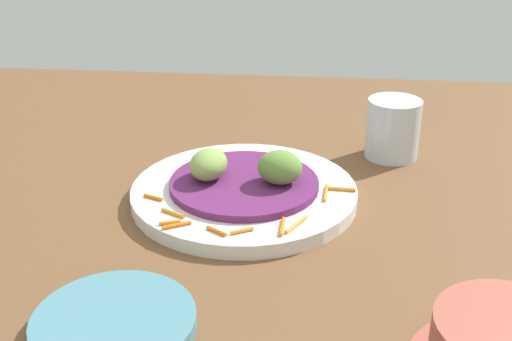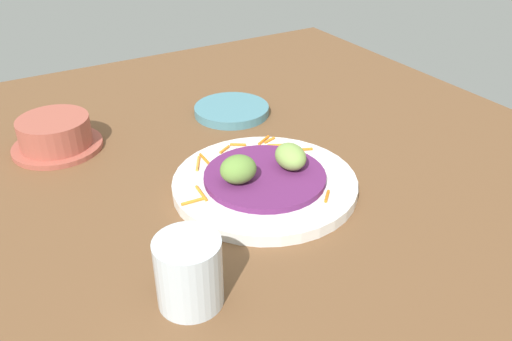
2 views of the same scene
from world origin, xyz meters
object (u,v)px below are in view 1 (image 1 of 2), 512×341
guac_scoop_left (280,167)px  water_glass (393,128)px  side_plate_small (114,324)px  guac_scoop_center (209,164)px  main_plate (244,193)px

guac_scoop_left → water_glass: water_glass is taller
side_plate_small → guac_scoop_left: bearing=153.9°
guac_scoop_left → guac_scoop_center: bearing=-92.7°
guac_scoop_left → water_glass: size_ratio=0.64×
main_plate → guac_scoop_center: guac_scoop_center is taller
main_plate → water_glass: bearing=129.0°
guac_scoop_center → water_glass: (-13.98, 21.46, -0.28)cm
guac_scoop_center → water_glass: bearing=123.1°
guac_scoop_left → guac_scoop_center: size_ratio=0.92×
guac_scoop_center → side_plate_small: (23.98, -3.62, -3.35)cm
guac_scoop_center → guac_scoop_left: bearing=87.3°
main_plate → water_glass: 22.70cm
guac_scoop_left → guac_scoop_center: 7.96cm
guac_scoop_left → water_glass: bearing=136.7°
main_plate → side_plate_small: size_ratio=1.92×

